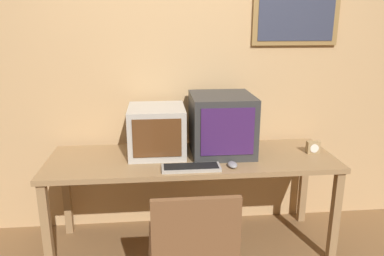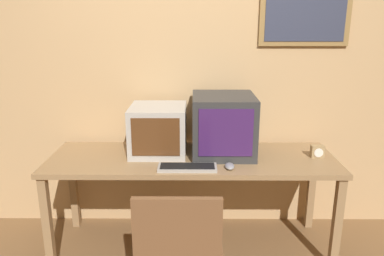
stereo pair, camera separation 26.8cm
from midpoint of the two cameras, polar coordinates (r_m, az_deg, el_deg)
wall_back at (r=3.03m, az=-3.20°, el=8.48°), size 8.00×0.08×2.60m
desk at (r=2.77m, az=-2.78°, el=-5.86°), size 2.09×0.68×0.74m
monitor_left at (r=2.79m, az=-8.13°, el=-0.43°), size 0.41×0.43×0.36m
monitor_right at (r=2.78m, az=1.79°, el=0.59°), size 0.45×0.48×0.44m
keyboard_main at (r=2.52m, az=-3.20°, el=-6.10°), size 0.40×0.14×0.03m
mouse_near_keyboard at (r=2.56m, az=3.20°, el=-5.65°), size 0.06×0.11×0.03m
desk_clock at (r=2.91m, az=15.48°, el=-2.89°), size 0.09×0.06×0.09m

